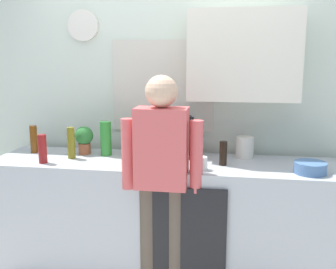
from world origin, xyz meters
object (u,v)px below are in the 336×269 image
(bottle_clear_soda, at_px, (106,138))
(mixing_bowl, at_px, (310,168))
(bottle_dark_sauce, at_px, (223,153))
(cup_white_mug, at_px, (202,163))
(bottle_amber_beer, at_px, (34,139))
(bottle_green_wine, at_px, (128,136))
(bottle_olive_oil, at_px, (71,143))
(coffee_maker, at_px, (182,138))
(potted_plant, at_px, (84,138))
(dish_soap, at_px, (152,149))
(bottle_red_vinegar, at_px, (42,149))
(cup_yellow_cup, at_px, (130,152))
(storage_canister, at_px, (245,147))
(person_at_sink, at_px, (162,169))

(bottle_clear_soda, height_order, mixing_bowl, bottle_clear_soda)
(bottle_dark_sauce, bearing_deg, cup_white_mug, -135.01)
(bottle_amber_beer, distance_m, bottle_green_wine, 0.80)
(bottle_olive_oil, xyz_separation_m, cup_white_mug, (1.04, -0.16, -0.08))
(bottle_amber_beer, bearing_deg, mixing_bowl, -6.67)
(coffee_maker, height_order, bottle_olive_oil, coffee_maker)
(bottle_olive_oil, height_order, bottle_clear_soda, bottle_clear_soda)
(coffee_maker, xyz_separation_m, potted_plant, (-0.80, -0.07, -0.01))
(bottle_olive_oil, xyz_separation_m, mixing_bowl, (1.79, -0.12, -0.08))
(bottle_olive_oil, height_order, dish_soap, bottle_olive_oil)
(dish_soap, bearing_deg, bottle_olive_oil, -172.19)
(cup_white_mug, bearing_deg, bottle_red_vinegar, -179.49)
(cup_yellow_cup, bearing_deg, bottle_green_wine, 113.09)
(coffee_maker, distance_m, bottle_dark_sauce, 0.42)
(cup_yellow_cup, bearing_deg, bottle_amber_beer, 177.37)
(cup_yellow_cup, bearing_deg, storage_canister, 9.23)
(bottle_olive_oil, bearing_deg, dish_soap, 7.81)
(coffee_maker, height_order, bottle_green_wine, coffee_maker)
(bottle_green_wine, relative_size, dish_soap, 1.67)
(cup_yellow_cup, xyz_separation_m, mixing_bowl, (1.33, -0.22, -0.00))
(bottle_green_wine, relative_size, bottle_clear_soda, 1.07)
(bottle_dark_sauce, height_order, person_at_sink, person_at_sink)
(bottle_dark_sauce, xyz_separation_m, bottle_amber_beer, (-1.58, 0.14, 0.03))
(person_at_sink, bearing_deg, bottle_amber_beer, 170.99)
(coffee_maker, bearing_deg, bottle_green_wine, -178.44)
(bottle_red_vinegar, bearing_deg, bottle_green_wine, 34.08)
(bottle_green_wine, bearing_deg, storage_canister, 1.42)
(coffee_maker, height_order, dish_soap, coffee_maker)
(person_at_sink, bearing_deg, cup_yellow_cup, 141.28)
(bottle_green_wine, xyz_separation_m, cup_white_mug, (0.64, -0.37, -0.10))
(cup_yellow_cup, distance_m, mixing_bowl, 1.35)
(bottle_amber_beer, xyz_separation_m, dish_soap, (1.02, -0.04, -0.04))
(bottle_dark_sauce, relative_size, bottle_amber_beer, 0.78)
(bottle_dark_sauce, bearing_deg, coffee_maker, 145.29)
(bottle_red_vinegar, bearing_deg, coffee_maker, 21.25)
(potted_plant, height_order, storage_canister, potted_plant)
(bottle_clear_soda, distance_m, person_at_sink, 0.68)
(bottle_olive_oil, xyz_separation_m, storage_canister, (1.35, 0.24, -0.04))
(bottle_clear_soda, height_order, person_at_sink, person_at_sink)
(mixing_bowl, distance_m, person_at_sink, 1.03)
(bottle_amber_beer, relative_size, cup_yellow_cup, 2.71)
(bottle_dark_sauce, height_order, mixing_bowl, bottle_dark_sauce)
(storage_canister, bearing_deg, mixing_bowl, -39.72)
(bottle_green_wine, height_order, cup_white_mug, bottle_green_wine)
(potted_plant, bearing_deg, storage_canister, 3.73)
(bottle_red_vinegar, height_order, dish_soap, bottle_red_vinegar)
(bottle_red_vinegar, bearing_deg, mixing_bowl, 1.25)
(person_at_sink, bearing_deg, bottle_olive_oil, 170.72)
(dish_soap, bearing_deg, potted_plant, 173.66)
(coffee_maker, relative_size, bottle_dark_sauce, 1.83)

